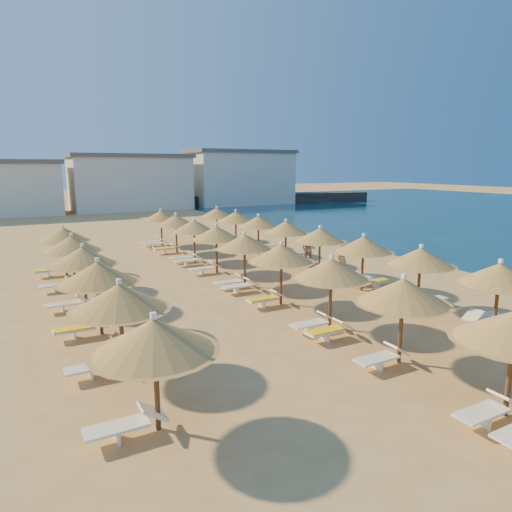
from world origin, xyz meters
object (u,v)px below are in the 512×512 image
parasol_row_west (262,248)px  beachgoer_b (308,249)px  beachgoer_a (343,257)px  parasol_row_east (340,240)px  jetty (279,198)px

parasol_row_west → beachgoer_b: bearing=37.8°
parasol_row_west → beachgoer_a: parasol_row_west is taller
parasol_row_west → parasol_row_east: bearing=0.0°
parasol_row_west → beachgoer_a: bearing=13.1°
jetty → beachgoer_a: bearing=-110.7°
jetty → beachgoer_b: bearing=-112.5°
jetty → parasol_row_east: (-23.39, -43.83, 1.41)m
jetty → parasol_row_east: parasol_row_east is taller
parasol_row_east → beachgoer_a: bearing=46.0°
parasol_row_east → beachgoer_a: size_ratio=17.50×
parasol_row_east → beachgoer_b: 4.73m
parasol_row_east → parasol_row_west: same height
jetty → beachgoer_a: 47.90m
jetty → parasol_row_west: (-27.84, -43.83, 1.41)m
beachgoer_b → parasol_row_east: bearing=-48.9°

